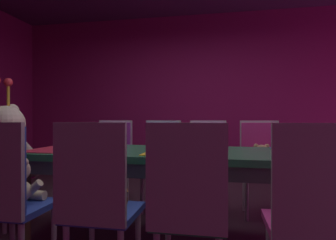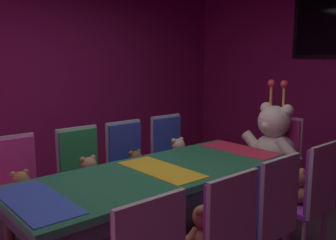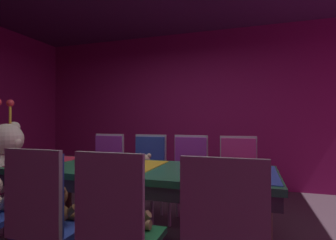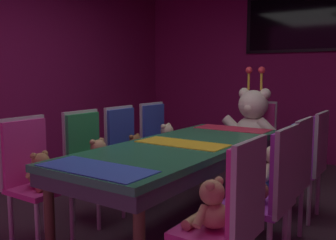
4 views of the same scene
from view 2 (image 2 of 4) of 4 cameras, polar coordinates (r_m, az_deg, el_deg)
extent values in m
cube|color=#8C1959|center=(5.10, -20.28, 6.48)|extent=(0.12, 6.40, 2.80)
cube|color=#26724C|center=(2.95, -1.13, -8.20)|extent=(0.90, 2.37, 0.05)
cube|color=#33333F|center=(2.98, -1.12, -9.58)|extent=(0.88, 2.32, 0.10)
cylinder|color=#4C3826|center=(3.60, 16.45, -11.53)|extent=(0.07, 0.07, 0.69)
cylinder|color=#4C3826|center=(4.04, 7.20, -8.92)|extent=(0.07, 0.07, 0.69)
cube|color=blue|center=(2.46, -19.86, -11.73)|extent=(0.77, 0.32, 0.01)
cube|color=yellow|center=(2.95, -1.13, -7.68)|extent=(0.77, 0.32, 0.01)
cube|color=#E52D4C|center=(3.65, 11.17, -4.51)|extent=(0.77, 0.32, 0.01)
cube|color=#CC338C|center=(3.27, -21.84, -12.20)|extent=(0.40, 0.40, 0.04)
cube|color=#CC338C|center=(3.35, -23.14, -6.91)|extent=(0.05, 0.38, 0.50)
cube|color=#B2B2B7|center=(3.37, -23.25, -6.82)|extent=(0.03, 0.41, 0.55)
cylinder|color=#B2B2B7|center=(3.28, -17.87, -16.34)|extent=(0.04, 0.04, 0.42)
cylinder|color=#B2B2B7|center=(3.55, -19.97, -14.39)|extent=(0.04, 0.04, 0.42)
ellipsoid|color=#9E7247|center=(3.24, -21.94, -10.64)|extent=(0.17, 0.17, 0.14)
sphere|color=#9E7247|center=(3.19, -21.99, -8.64)|extent=(0.14, 0.14, 0.14)
sphere|color=tan|center=(3.15, -21.70, -9.04)|extent=(0.05, 0.05, 0.05)
sphere|color=#9E7247|center=(3.20, -21.26, -7.56)|extent=(0.05, 0.05, 0.05)
sphere|color=#9E7247|center=(3.17, -23.01, -7.83)|extent=(0.05, 0.05, 0.05)
cylinder|color=#9E7247|center=(3.23, -20.31, -10.34)|extent=(0.05, 0.12, 0.11)
cylinder|color=#9E7247|center=(3.18, -23.21, -10.84)|extent=(0.05, 0.12, 0.11)
cylinder|color=#9E7247|center=(3.17, -20.44, -11.87)|extent=(0.06, 0.13, 0.06)
cylinder|color=#9E7247|center=(3.15, -22.00, -12.15)|extent=(0.06, 0.13, 0.06)
cube|color=#268C4C|center=(3.49, -12.21, -10.37)|extent=(0.40, 0.40, 0.04)
cube|color=#268C4C|center=(3.56, -13.75, -5.47)|extent=(0.05, 0.38, 0.50)
cube|color=#B2B2B7|center=(3.58, -13.91, -5.40)|extent=(0.03, 0.41, 0.55)
cylinder|color=#B2B2B7|center=(3.52, -8.43, -14.11)|extent=(0.04, 0.04, 0.42)
cylinder|color=#B2B2B7|center=(3.38, -13.18, -15.32)|extent=(0.04, 0.04, 0.42)
cylinder|color=#B2B2B7|center=(3.78, -11.10, -12.53)|extent=(0.04, 0.04, 0.42)
cylinder|color=#B2B2B7|center=(3.64, -15.59, -13.54)|extent=(0.04, 0.04, 0.42)
ellipsoid|color=tan|center=(3.46, -12.26, -8.83)|extent=(0.18, 0.18, 0.14)
sphere|color=tan|center=(3.41, -12.21, -6.84)|extent=(0.14, 0.14, 0.14)
sphere|color=tan|center=(3.37, -11.80, -7.20)|extent=(0.05, 0.05, 0.05)
sphere|color=tan|center=(3.43, -11.58, -5.77)|extent=(0.05, 0.05, 0.05)
sphere|color=tan|center=(3.38, -13.17, -6.05)|extent=(0.05, 0.05, 0.05)
cylinder|color=tan|center=(3.47, -10.67, -8.50)|extent=(0.05, 0.13, 0.12)
cylinder|color=tan|center=(3.38, -13.31, -9.03)|extent=(0.05, 0.13, 0.12)
cylinder|color=tan|center=(3.40, -10.57, -9.96)|extent=(0.06, 0.13, 0.06)
cylinder|color=tan|center=(3.36, -11.98, -10.27)|extent=(0.06, 0.13, 0.06)
cube|color=#2D47B2|center=(3.75, -5.11, -8.81)|extent=(0.40, 0.40, 0.04)
cube|color=#2D47B2|center=(3.81, -6.75, -4.29)|extent=(0.05, 0.38, 0.50)
cube|color=#B2B2B7|center=(3.83, -6.93, -4.23)|extent=(0.03, 0.41, 0.55)
cylinder|color=#B2B2B7|center=(3.80, -1.61, -12.22)|extent=(0.04, 0.04, 0.42)
cylinder|color=#B2B2B7|center=(3.62, -5.65, -13.39)|extent=(0.04, 0.04, 0.42)
cylinder|color=#B2B2B7|center=(4.03, -4.54, -10.92)|extent=(0.04, 0.04, 0.42)
cylinder|color=#B2B2B7|center=(3.86, -8.44, -11.92)|extent=(0.04, 0.04, 0.42)
ellipsoid|color=brown|center=(3.72, -5.13, -7.49)|extent=(0.16, 0.16, 0.13)
sphere|color=brown|center=(3.68, -5.03, -5.82)|extent=(0.13, 0.13, 0.13)
sphere|color=#99663C|center=(3.64, -4.62, -6.10)|extent=(0.05, 0.05, 0.05)
sphere|color=brown|center=(3.70, -4.56, -4.93)|extent=(0.05, 0.05, 0.05)
sphere|color=brown|center=(3.65, -5.78, -5.16)|extent=(0.05, 0.05, 0.05)
cylinder|color=brown|center=(3.73, -3.83, -7.19)|extent=(0.04, 0.11, 0.11)
cylinder|color=brown|center=(3.64, -5.86, -7.64)|extent=(0.04, 0.11, 0.11)
cylinder|color=brown|center=(3.67, -3.62, -8.38)|extent=(0.05, 0.12, 0.05)
cylinder|color=brown|center=(3.63, -4.70, -8.64)|extent=(0.05, 0.12, 0.05)
cube|color=#2D47B2|center=(4.11, 1.45, -7.11)|extent=(0.40, 0.40, 0.04)
cube|color=#2D47B2|center=(4.18, -0.20, -3.03)|extent=(0.05, 0.38, 0.50)
cube|color=#B2B2B7|center=(4.19, -0.39, -2.98)|extent=(0.03, 0.41, 0.55)
cylinder|color=#B2B2B7|center=(4.18, 4.59, -10.18)|extent=(0.04, 0.04, 0.42)
cylinder|color=#B2B2B7|center=(3.97, 1.27, -11.22)|extent=(0.04, 0.04, 0.42)
cylinder|color=#B2B2B7|center=(4.40, 1.58, -9.15)|extent=(0.04, 0.04, 0.42)
cylinder|color=#B2B2B7|center=(4.20, -1.70, -10.06)|extent=(0.04, 0.04, 0.42)
ellipsoid|color=beige|center=(4.08, 1.46, -5.75)|extent=(0.18, 0.18, 0.15)
sphere|color=beige|center=(4.04, 1.62, -3.97)|extent=(0.15, 0.15, 0.15)
sphere|color=#FDDCAD|center=(4.01, 2.11, -4.25)|extent=(0.06, 0.06, 0.06)
sphere|color=beige|center=(4.08, 2.05, -3.05)|extent=(0.06, 0.06, 0.06)
sphere|color=beige|center=(4.00, 0.88, -3.28)|extent=(0.06, 0.06, 0.06)
cylinder|color=beige|center=(4.11, 2.77, -5.43)|extent=(0.05, 0.13, 0.12)
cylinder|color=beige|center=(3.99, 0.84, -5.88)|extent=(0.05, 0.13, 0.12)
cylinder|color=beige|center=(4.05, 3.12, -6.64)|extent=(0.06, 0.14, 0.06)
cylinder|color=beige|center=(3.98, 2.10, -6.90)|extent=(0.06, 0.14, 0.06)
sphere|color=tan|center=(1.93, -7.79, -18.05)|extent=(0.05, 0.05, 0.05)
sphere|color=tan|center=(1.98, -5.08, -17.20)|extent=(0.05, 0.05, 0.05)
cube|color=purple|center=(2.16, 9.57, -15.24)|extent=(0.05, 0.38, 0.50)
cube|color=#B2B2B7|center=(2.15, 10.03, -15.40)|extent=(0.03, 0.41, 0.55)
ellipsoid|color=olive|center=(2.35, 5.90, -17.75)|extent=(0.18, 0.18, 0.14)
sphere|color=olive|center=(2.30, 5.66, -14.73)|extent=(0.14, 0.14, 0.14)
sphere|color=#AE7747|center=(2.33, 4.75, -14.62)|extent=(0.05, 0.05, 0.05)
sphere|color=olive|center=(2.23, 4.99, -13.97)|extent=(0.05, 0.05, 0.05)
sphere|color=olive|center=(2.30, 6.93, -13.23)|extent=(0.05, 0.05, 0.05)
cylinder|color=olive|center=(2.30, 3.58, -17.84)|extent=(0.05, 0.13, 0.12)
cylinder|color=olive|center=(2.42, 6.77, -16.47)|extent=(0.05, 0.13, 0.12)
cylinder|color=olive|center=(2.41, 2.92, -18.22)|extent=(0.06, 0.14, 0.06)
cylinder|color=olive|center=(2.47, 4.60, -17.51)|extent=(0.06, 0.14, 0.06)
cube|color=#2D47B2|center=(2.76, 13.04, -15.85)|extent=(0.40, 0.40, 0.04)
cube|color=#2D47B2|center=(2.57, 16.57, -11.47)|extent=(0.05, 0.38, 0.50)
cube|color=#B2B2B7|center=(2.56, 16.98, -11.58)|extent=(0.03, 0.41, 0.55)
ellipsoid|color=beige|center=(2.72, 13.13, -13.84)|extent=(0.19, 0.19, 0.16)
sphere|color=beige|center=(2.68, 12.94, -10.99)|extent=(0.16, 0.16, 0.16)
sphere|color=#FDDCAD|center=(2.71, 12.02, -10.96)|extent=(0.06, 0.06, 0.06)
sphere|color=beige|center=(2.61, 12.52, -10.20)|extent=(0.06, 0.06, 0.06)
sphere|color=beige|center=(2.70, 14.03, -9.59)|extent=(0.06, 0.06, 0.06)
cylinder|color=beige|center=(2.67, 11.16, -13.91)|extent=(0.05, 0.14, 0.13)
cylinder|color=beige|center=(2.81, 13.66, -12.75)|extent=(0.05, 0.14, 0.13)
cylinder|color=beige|center=(2.77, 10.27, -14.45)|extent=(0.07, 0.15, 0.07)
cylinder|color=beige|center=(2.85, 11.60, -13.84)|extent=(0.07, 0.15, 0.07)
cube|color=purple|center=(3.22, 19.42, -12.41)|extent=(0.40, 0.40, 0.04)
cube|color=purple|center=(3.06, 22.65, -8.43)|extent=(0.05, 0.38, 0.50)
cube|color=#B2B2B7|center=(3.05, 23.01, -8.51)|extent=(0.03, 0.41, 0.55)
cylinder|color=#B2B2B7|center=(3.38, 23.05, -15.84)|extent=(0.04, 0.04, 0.42)
cylinder|color=#B2B2B7|center=(3.51, 18.23, -14.55)|extent=(0.04, 0.04, 0.42)
cylinder|color=#B2B2B7|center=(3.26, 15.20, -16.31)|extent=(0.04, 0.04, 0.42)
ellipsoid|color=#9E7247|center=(3.19, 19.52, -10.79)|extent=(0.17, 0.17, 0.14)
sphere|color=#9E7247|center=(3.16, 19.40, -8.58)|extent=(0.14, 0.14, 0.14)
sphere|color=tan|center=(3.18, 18.64, -8.60)|extent=(0.05, 0.05, 0.05)
sphere|color=#9E7247|center=(3.09, 19.21, -7.94)|extent=(0.05, 0.05, 0.05)
sphere|color=#9E7247|center=(3.18, 20.17, -7.52)|extent=(0.05, 0.05, 0.05)
cylinder|color=#9E7247|center=(3.13, 18.15, -10.83)|extent=(0.05, 0.12, 0.12)
cylinder|color=#9E7247|center=(3.27, 19.75, -10.02)|extent=(0.05, 0.12, 0.12)
cylinder|color=#9E7247|center=(3.22, 17.27, -11.36)|extent=(0.06, 0.13, 0.06)
cylinder|color=#9E7247|center=(3.30, 18.14, -10.92)|extent=(0.06, 0.13, 0.06)
cube|color=#CC338C|center=(4.20, 16.13, -7.14)|extent=(0.40, 0.40, 0.04)
cube|color=#CC338C|center=(4.28, 17.61, -3.17)|extent=(0.38, 0.05, 0.50)
cube|color=#B2B2B7|center=(4.30, 17.77, -3.12)|extent=(0.41, 0.03, 0.55)
cylinder|color=#B2B2B7|center=(4.32, 18.97, -10.02)|extent=(0.04, 0.04, 0.42)
cylinder|color=#B2B2B7|center=(4.06, 16.64, -11.16)|extent=(0.04, 0.04, 0.42)
cylinder|color=#B2B2B7|center=(4.48, 15.40, -9.15)|extent=(0.04, 0.04, 0.42)
cylinder|color=#B2B2B7|center=(4.23, 12.93, -10.17)|extent=(0.04, 0.04, 0.42)
ellipsoid|color=silver|center=(4.15, 16.26, -4.38)|extent=(0.43, 0.43, 0.34)
sphere|color=silver|center=(4.05, 16.17, -0.23)|extent=(0.34, 0.34, 0.34)
sphere|color=white|center=(3.96, 15.23, -0.78)|extent=(0.13, 0.13, 0.13)
sphere|color=silver|center=(4.00, 18.08, 1.42)|extent=(0.13, 0.13, 0.13)
sphere|color=silver|center=(4.14, 15.05, 1.81)|extent=(0.13, 0.13, 0.13)
cylinder|color=silver|center=(3.96, 18.18, -4.61)|extent=(0.30, 0.12, 0.28)
cylinder|color=silver|center=(4.18, 13.17, -3.64)|extent=(0.30, 0.12, 0.28)
cylinder|color=silver|center=(3.89, 15.32, -7.00)|extent=(0.32, 0.15, 0.15)
cylinder|color=silver|center=(4.01, 12.63, -6.38)|extent=(0.32, 0.15, 0.15)
cylinder|color=gold|center=(4.01, 17.57, 3.72)|extent=(0.03, 0.03, 0.23)
sphere|color=#E5333F|center=(4.00, 17.65, 5.35)|extent=(0.08, 0.08, 0.08)
cylinder|color=gold|center=(4.09, 15.73, 3.91)|extent=(0.03, 0.03, 0.23)
sphere|color=#E5333F|center=(4.08, 15.80, 5.51)|extent=(0.08, 0.08, 0.08)
camera|label=1|loc=(4.76, -23.71, 1.30)|focal=30.64mm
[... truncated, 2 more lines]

